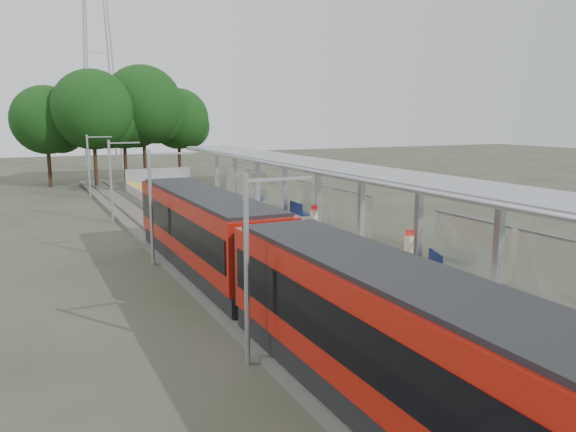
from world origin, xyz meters
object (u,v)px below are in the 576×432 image
(info_pillar_near, at_px, (409,253))
(bench_near, at_px, (437,263))
(info_pillar_far, at_px, (314,223))
(bench_mid, at_px, (298,211))
(litter_bin, at_px, (312,229))
(bench_far, at_px, (258,197))
(train, at_px, (270,266))

(info_pillar_near, bearing_deg, bench_near, -70.60)
(bench_near, distance_m, info_pillar_far, 8.02)
(info_pillar_near, bearing_deg, bench_mid, 79.00)
(bench_near, relative_size, litter_bin, 1.42)
(info_pillar_near, distance_m, info_pillar_far, 6.93)
(bench_far, height_order, litter_bin, bench_far)
(bench_far, height_order, info_pillar_far, info_pillar_far)
(info_pillar_far, bearing_deg, bench_mid, 80.42)
(bench_near, height_order, litter_bin, litter_bin)
(info_pillar_far, relative_size, litter_bin, 1.61)
(train, bearing_deg, bench_mid, 59.26)
(train, relative_size, bench_near, 19.58)
(bench_far, xyz_separation_m, litter_bin, (-1.63, -10.60, -0.10))
(info_pillar_near, distance_m, litter_bin, 6.68)
(bench_near, height_order, bench_mid, bench_mid)
(bench_near, xyz_separation_m, info_pillar_near, (-0.52, 1.05, 0.21))
(info_pillar_near, bearing_deg, train, 178.63)
(info_pillar_far, xyz_separation_m, litter_bin, (-0.25, -0.27, -0.20))
(bench_mid, height_order, litter_bin, bench_mid)
(bench_far, bearing_deg, info_pillar_near, -68.92)
(train, relative_size, bench_far, 16.24)
(bench_near, bearing_deg, bench_far, 108.95)
(train, relative_size, info_pillar_far, 17.28)
(train, distance_m, bench_mid, 13.50)
(litter_bin, bearing_deg, info_pillar_near, -84.23)
(litter_bin, bearing_deg, bench_far, 81.28)
(bench_near, relative_size, info_pillar_near, 0.88)
(bench_far, bearing_deg, litter_bin, -74.48)
(bench_near, bearing_deg, litter_bin, 119.12)
(train, distance_m, bench_near, 6.71)
(train, height_order, bench_far, train)
(bench_far, bearing_deg, train, -87.44)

